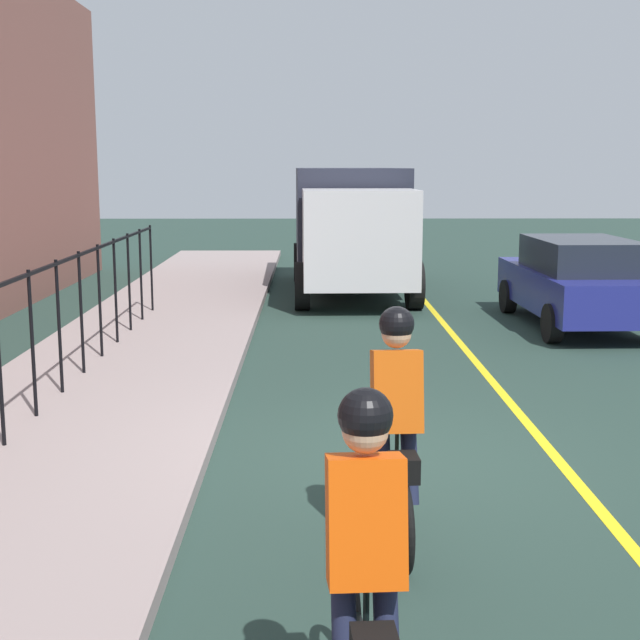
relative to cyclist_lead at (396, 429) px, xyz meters
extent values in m
plane|color=#243831|center=(2.01, -0.18, -0.91)|extent=(80.00, 80.00, 0.00)
cube|color=yellow|center=(2.01, -1.78, -0.91)|extent=(36.00, 0.12, 0.01)
cube|color=gray|center=(2.01, 3.22, -0.84)|extent=(40.00, 3.20, 0.15)
cylinder|color=black|center=(3.01, 3.62, 0.04)|extent=(0.04, 0.04, 1.60)
cylinder|color=black|center=(4.02, 3.62, 0.04)|extent=(0.04, 0.04, 1.60)
cylinder|color=black|center=(5.04, 3.62, 0.04)|extent=(0.04, 0.04, 1.60)
cylinder|color=black|center=(6.06, 3.62, 0.04)|extent=(0.04, 0.04, 1.60)
cylinder|color=black|center=(7.07, 3.62, 0.04)|extent=(0.04, 0.04, 1.60)
cylinder|color=black|center=(8.09, 3.62, 0.04)|extent=(0.04, 0.04, 1.60)
cylinder|color=black|center=(9.10, 3.62, 0.04)|extent=(0.04, 0.04, 1.60)
cylinder|color=black|center=(10.12, 3.62, 0.04)|extent=(0.04, 0.04, 1.60)
cube|color=black|center=(3.01, 3.62, 0.79)|extent=(14.23, 0.04, 0.04)
torus|color=black|center=(0.60, 0.03, -0.58)|extent=(0.66, 0.10, 0.66)
torus|color=black|center=(-0.44, -0.02, -0.58)|extent=(0.66, 0.10, 0.66)
cube|color=black|center=(0.08, 0.00, -0.33)|extent=(0.93, 0.09, 0.24)
cylinder|color=black|center=(-0.07, 0.00, -0.18)|extent=(0.03, 0.03, 0.35)
cube|color=#D2530F|center=(-0.02, 0.00, 0.29)|extent=(0.36, 0.38, 0.63)
sphere|color=tan|center=(0.03, 0.00, 0.71)|extent=(0.22, 0.22, 0.22)
sphere|color=black|center=(0.03, 0.00, 0.78)|extent=(0.26, 0.26, 0.26)
cylinder|color=#191E38|center=(-0.05, 0.10, -0.23)|extent=(0.34, 0.14, 0.65)
cylinder|color=#191E38|center=(-0.03, -0.10, -0.23)|extent=(0.34, 0.14, 0.65)
cube|color=black|center=(-0.39, -0.02, -0.16)|extent=(0.25, 0.21, 0.18)
torus|color=black|center=(-1.78, 0.41, -0.58)|extent=(0.66, 0.10, 0.66)
cube|color=black|center=(-2.30, 0.38, -0.33)|extent=(0.93, 0.09, 0.24)
cylinder|color=black|center=(-2.45, 0.37, -0.18)|extent=(0.03, 0.03, 0.35)
cube|color=#E44C0A|center=(-2.40, 0.37, 0.29)|extent=(0.36, 0.38, 0.63)
sphere|color=tan|center=(-2.35, 0.37, 0.71)|extent=(0.22, 0.22, 0.22)
sphere|color=black|center=(-2.35, 0.37, 0.78)|extent=(0.26, 0.26, 0.26)
cylinder|color=#191E38|center=(-2.43, 0.47, -0.23)|extent=(0.34, 0.14, 0.65)
cylinder|color=#191E38|center=(-2.42, 0.27, -0.23)|extent=(0.34, 0.14, 0.65)
cube|color=navy|center=(9.21, -4.09, -0.24)|extent=(4.44, 1.89, 0.70)
cube|color=#1E232D|center=(9.01, -4.10, 0.39)|extent=(2.50, 1.63, 0.56)
cylinder|color=black|center=(10.69, -3.21, -0.59)|extent=(0.64, 0.23, 0.64)
cylinder|color=black|center=(10.73, -4.91, -0.59)|extent=(0.64, 0.23, 0.64)
cylinder|color=black|center=(7.70, -3.27, -0.59)|extent=(0.64, 0.23, 0.64)
cube|color=#232634|center=(14.37, -0.24, 0.72)|extent=(4.81, 2.51, 2.30)
cube|color=silver|center=(10.95, -0.32, 0.52)|extent=(1.87, 2.25, 1.90)
cylinder|color=black|center=(11.12, -1.43, -0.43)|extent=(0.97, 0.32, 0.96)
cylinder|color=black|center=(11.07, 0.81, -0.43)|extent=(0.97, 0.32, 0.96)
cylinder|color=black|center=(15.46, -1.33, -0.43)|extent=(0.97, 0.32, 0.96)
cylinder|color=black|center=(15.41, 0.91, -0.43)|extent=(0.97, 0.32, 0.96)
camera|label=1|loc=(-6.27, 0.62, 1.92)|focal=49.49mm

